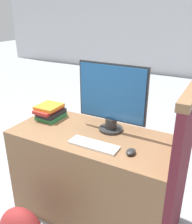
{
  "coord_description": "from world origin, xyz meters",
  "views": [
    {
      "loc": [
        0.83,
        -1.18,
        1.66
      ],
      "look_at": [
        0.05,
        0.27,
        0.97
      ],
      "focal_mm": 40.0,
      "sensor_mm": 36.0,
      "label": 1
    }
  ],
  "objects_px": {
    "mouse": "(131,152)",
    "book_stack": "(50,112)",
    "monitor": "(112,98)",
    "keyboard": "(94,145)"
  },
  "relations": [
    {
      "from": "keyboard",
      "to": "monitor",
      "type": "bearing_deg",
      "value": 90.03
    },
    {
      "from": "mouse",
      "to": "book_stack",
      "type": "bearing_deg",
      "value": 165.76
    },
    {
      "from": "mouse",
      "to": "monitor",
      "type": "bearing_deg",
      "value": 136.47
    },
    {
      "from": "monitor",
      "to": "mouse",
      "type": "height_order",
      "value": "monitor"
    },
    {
      "from": "keyboard",
      "to": "mouse",
      "type": "bearing_deg",
      "value": 5.93
    },
    {
      "from": "monitor",
      "to": "mouse",
      "type": "distance_m",
      "value": 0.45
    },
    {
      "from": "mouse",
      "to": "book_stack",
      "type": "height_order",
      "value": "book_stack"
    },
    {
      "from": "monitor",
      "to": "mouse",
      "type": "xyz_separation_m",
      "value": [
        0.27,
        -0.25,
        -0.26
      ]
    },
    {
      "from": "monitor",
      "to": "mouse",
      "type": "relative_size",
      "value": 6.41
    },
    {
      "from": "mouse",
      "to": "book_stack",
      "type": "distance_m",
      "value": 0.86
    }
  ]
}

